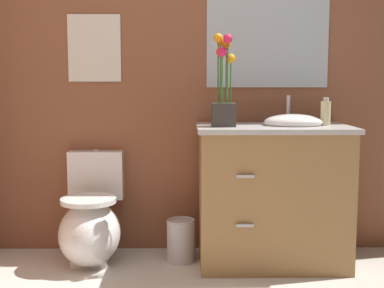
{
  "coord_description": "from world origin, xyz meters",
  "views": [
    {
      "loc": [
        0.02,
        -1.85,
        1.15
      ],
      "look_at": [
        0.06,
        1.3,
        0.76
      ],
      "focal_mm": 49.23,
      "sensor_mm": 36.0,
      "label": 1
    }
  ],
  "objects": [
    {
      "name": "flower_vase",
      "position": [
        0.25,
        1.3,
        1.07
      ],
      "size": [
        0.14,
        0.14,
        0.55
      ],
      "color": "#38332D",
      "rests_on": "vanity_cabinet"
    },
    {
      "name": "wall_mirror",
      "position": [
        0.56,
        1.65,
        1.45
      ],
      "size": [
        0.8,
        0.01,
        0.7
      ],
      "primitive_type": "cube",
      "color": "#B2BCC6"
    },
    {
      "name": "wall_back",
      "position": [
        0.2,
        1.68,
        1.25
      ],
      "size": [
        4.11,
        0.05,
        2.5
      ],
      "primitive_type": "cube",
      "color": "brown",
      "rests_on": "ground_plane"
    },
    {
      "name": "vanity_cabinet",
      "position": [
        0.56,
        1.35,
        0.45
      ],
      "size": [
        0.94,
        0.56,
        1.05
      ],
      "color": "#9E7242",
      "rests_on": "ground_plane"
    },
    {
      "name": "soap_bottle",
      "position": [
        0.88,
        1.35,
        0.95
      ],
      "size": [
        0.06,
        0.06,
        0.17
      ],
      "color": "beige",
      "rests_on": "vanity_cabinet"
    },
    {
      "name": "toilet",
      "position": [
        -0.58,
        1.38,
        0.24
      ],
      "size": [
        0.38,
        0.59,
        0.69
      ],
      "color": "white",
      "rests_on": "ground_plane"
    },
    {
      "name": "wall_poster",
      "position": [
        -0.58,
        1.65,
        1.36
      ],
      "size": [
        0.34,
        0.01,
        0.43
      ],
      "primitive_type": "cube",
      "color": "silver"
    },
    {
      "name": "trash_bin",
      "position": [
        -0.01,
        1.39,
        0.14
      ],
      "size": [
        0.18,
        0.18,
        0.27
      ],
      "color": "#B7B7BC",
      "rests_on": "ground_plane"
    }
  ]
}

